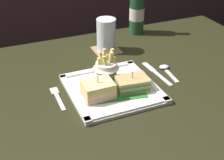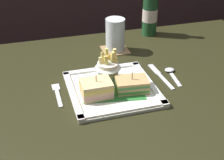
# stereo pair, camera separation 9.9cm
# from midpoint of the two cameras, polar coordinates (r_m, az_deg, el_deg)

# --- Properties ---
(dining_table) EXTENTS (1.39, 0.94, 0.77)m
(dining_table) POSITION_cam_midpoint_polar(r_m,az_deg,el_deg) (1.09, -2.54, -8.20)
(dining_table) COLOR black
(dining_table) RESTS_ON ground_plane
(square_plate) EXTENTS (0.27, 0.27, 0.02)m
(square_plate) POSITION_cam_midpoint_polar(r_m,az_deg,el_deg) (1.01, -2.89, -1.67)
(square_plate) COLOR white
(square_plate) RESTS_ON dining_table
(sandwich_half_left) EXTENTS (0.09, 0.07, 0.07)m
(sandwich_half_left) POSITION_cam_midpoint_polar(r_m,az_deg,el_deg) (0.95, -5.47, -1.82)
(sandwich_half_left) COLOR #D4B581
(sandwich_half_left) RESTS_ON square_plate
(sandwich_half_right) EXTENTS (0.11, 0.08, 0.06)m
(sandwich_half_right) POSITION_cam_midpoint_polar(r_m,az_deg,el_deg) (0.99, 0.74, -0.71)
(sandwich_half_right) COLOR tan
(sandwich_half_right) RESTS_ON square_plate
(fries_cup) EXTENTS (0.08, 0.08, 0.11)m
(fries_cup) POSITION_cam_midpoint_polar(r_m,az_deg,el_deg) (1.02, -3.75, 2.06)
(fries_cup) COLOR silver
(fries_cup) RESTS_ON square_plate
(beer_bottle) EXTENTS (0.06, 0.06, 0.26)m
(beer_bottle) POSITION_cam_midpoint_polar(r_m,az_deg,el_deg) (1.40, 2.41, 12.15)
(beer_bottle) COLOR #1D4826
(beer_bottle) RESTS_ON dining_table
(drink_coaster) EXTENTS (0.10, 0.10, 0.00)m
(drink_coaster) POSITION_cam_midpoint_polar(r_m,az_deg,el_deg) (1.27, -3.25, 5.29)
(drink_coaster) COLOR #96744A
(drink_coaster) RESTS_ON dining_table
(water_glass) EXTENTS (0.07, 0.07, 0.13)m
(water_glass) POSITION_cam_midpoint_polar(r_m,az_deg,el_deg) (1.24, -3.32, 7.61)
(water_glass) COLOR silver
(water_glass) RESTS_ON dining_table
(fork) EXTENTS (0.02, 0.13, 0.00)m
(fork) POSITION_cam_midpoint_polar(r_m,az_deg,el_deg) (1.00, -12.51, -3.06)
(fork) COLOR silver
(fork) RESTS_ON dining_table
(knife) EXTENTS (0.02, 0.18, 0.00)m
(knife) POSITION_cam_midpoint_polar(r_m,az_deg,el_deg) (1.11, 5.27, 1.29)
(knife) COLOR silver
(knife) RESTS_ON dining_table
(spoon) EXTENTS (0.04, 0.12, 0.01)m
(spoon) POSITION_cam_midpoint_polar(r_m,az_deg,el_deg) (1.13, 7.13, 1.90)
(spoon) COLOR silver
(spoon) RESTS_ON dining_table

